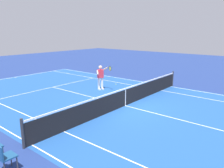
{
  "coord_description": "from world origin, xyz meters",
  "views": [
    {
      "loc": [
        -6.69,
        9.19,
        3.88
      ],
      "look_at": [
        1.34,
        -0.51,
        0.9
      ],
      "focal_mm": 35.77,
      "sensor_mm": 36.0,
      "label": 1
    }
  ],
  "objects": [
    {
      "name": "court_slab",
      "position": [
        0.0,
        0.0,
        0.0
      ],
      "size": [
        24.2,
        11.4,
        0.0
      ],
      "primitive_type": "cube",
      "color": "#1E4C93",
      "rests_on": "ground_plane"
    },
    {
      "name": "tennis_player_near",
      "position": [
        3.31,
        -1.7,
        0.93
      ],
      "size": [
        1.18,
        0.75,
        1.7
      ],
      "color": "white",
      "rests_on": "ground_plane"
    },
    {
      "name": "tennis_ball",
      "position": [
        3.41,
        -3.49,
        0.03
      ],
      "size": [
        0.07,
        0.07,
        0.07
      ],
      "primitive_type": "sphere",
      "color": "#CCE01E",
      "rests_on": "ground_plane"
    },
    {
      "name": "court_line_markings",
      "position": [
        0.0,
        0.0,
        0.0
      ],
      "size": [
        23.85,
        11.05,
        0.01
      ],
      "color": "white",
      "rests_on": "ground_plane"
    },
    {
      "name": "spectator_chair_0",
      "position": [
        -0.83,
        6.82,
        0.52
      ],
      "size": [
        0.44,
        0.44,
        0.88
      ],
      "color": "#38383D",
      "rests_on": "ground_plane"
    },
    {
      "name": "ground_plane",
      "position": [
        0.0,
        0.0,
        0.0
      ],
      "size": [
        60.0,
        60.0,
        0.0
      ],
      "primitive_type": "plane",
      "color": "navy"
    },
    {
      "name": "tennis_net",
      "position": [
        0.0,
        0.0,
        0.49
      ],
      "size": [
        0.1,
        11.7,
        1.08
      ],
      "color": "#2D2D33",
      "rests_on": "ground_plane"
    }
  ]
}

